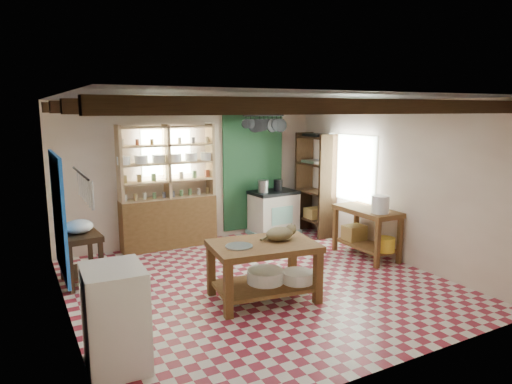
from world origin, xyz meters
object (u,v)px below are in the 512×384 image
stove (274,213)px  right_counter (366,233)px  work_table (263,271)px  white_cabinet (115,318)px  prep_table (81,258)px  cat (280,234)px

stove → right_counter: (0.64, -1.96, -0.02)m
work_table → white_cabinet: white_cabinet is taller
prep_table → white_cabinet: white_cabinet is taller
cat → white_cabinet: bearing=-164.7°
work_table → prep_table: bearing=146.9°
white_cabinet → cat: 2.42m
work_table → white_cabinet: 2.15m
prep_table → cat: 2.87m
right_counter → cat: 2.27m
prep_table → cat: size_ratio=1.92×
white_cabinet → cat: (2.28, 0.73, 0.35)m
stove → right_counter: stove is taller
work_table → cat: cat is taller
white_cabinet → right_counter: size_ratio=0.86×
right_counter → cat: cat is taller
stove → cat: (-1.48, -2.63, 0.41)m
right_counter → prep_table: bearing=167.2°
right_counter → cat: (-2.12, -0.68, 0.43)m
work_table → white_cabinet: size_ratio=1.34×
prep_table → cat: (2.26, -1.70, 0.48)m
stove → prep_table: size_ratio=1.21×
work_table → white_cabinet: (-2.03, -0.72, 0.12)m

